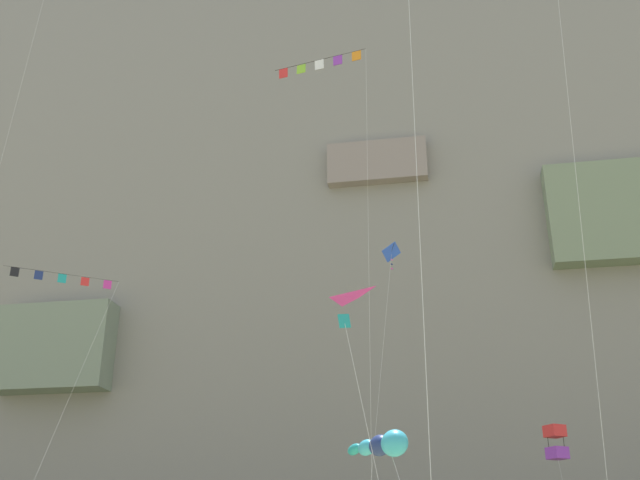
{
  "coord_description": "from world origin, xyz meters",
  "views": [
    {
      "loc": [
        5.54,
        -5.76,
        2.99
      ],
      "look_at": [
        1.24,
        18.67,
        13.54
      ],
      "focal_mm": 41.9,
      "sensor_mm": 36.0,
      "label": 1
    }
  ],
  "objects_px": {
    "kite_windsock_high_left": "(381,445)",
    "kite_delta_high_center": "(37,6)",
    "kite_diamond_upper_right": "(389,276)",
    "kite_delta_high_right": "(332,320)",
    "kite_banner_upper_left": "(322,80)",
    "kite_box_mid_right": "(556,442)",
    "kite_banner_low_left": "(60,295)"
  },
  "relations": [
    {
      "from": "kite_banner_upper_left",
      "to": "kite_diamond_upper_right",
      "type": "height_order",
      "value": "kite_banner_upper_left"
    },
    {
      "from": "kite_windsock_high_left",
      "to": "kite_banner_upper_left",
      "type": "relative_size",
      "value": 0.28
    },
    {
      "from": "kite_windsock_high_left",
      "to": "kite_delta_high_center",
      "type": "relative_size",
      "value": 0.25
    },
    {
      "from": "kite_box_mid_right",
      "to": "kite_banner_upper_left",
      "type": "xyz_separation_m",
      "value": [
        -11.29,
        -6.55,
        19.57
      ]
    },
    {
      "from": "kite_windsock_high_left",
      "to": "kite_banner_low_left",
      "type": "relative_size",
      "value": 0.51
    },
    {
      "from": "kite_delta_high_right",
      "to": "kite_banner_low_left",
      "type": "height_order",
      "value": "kite_banner_low_left"
    },
    {
      "from": "kite_banner_low_left",
      "to": "kite_banner_upper_left",
      "type": "bearing_deg",
      "value": 10.36
    },
    {
      "from": "kite_delta_high_right",
      "to": "kite_banner_low_left",
      "type": "distance_m",
      "value": 21.83
    },
    {
      "from": "kite_delta_high_right",
      "to": "kite_banner_upper_left",
      "type": "relative_size",
      "value": 0.31
    },
    {
      "from": "kite_banner_upper_left",
      "to": "kite_box_mid_right",
      "type": "bearing_deg",
      "value": 30.12
    },
    {
      "from": "kite_delta_high_center",
      "to": "kite_banner_upper_left",
      "type": "height_order",
      "value": "kite_delta_high_center"
    },
    {
      "from": "kite_diamond_upper_right",
      "to": "kite_box_mid_right",
      "type": "bearing_deg",
      "value": 2.19
    },
    {
      "from": "kite_delta_high_right",
      "to": "kite_diamond_upper_right",
      "type": "height_order",
      "value": "kite_diamond_upper_right"
    },
    {
      "from": "kite_diamond_upper_right",
      "to": "kite_delta_high_center",
      "type": "bearing_deg",
      "value": -150.2
    },
    {
      "from": "kite_delta_high_center",
      "to": "kite_diamond_upper_right",
      "type": "distance_m",
      "value": 25.56
    },
    {
      "from": "kite_box_mid_right",
      "to": "kite_diamond_upper_right",
      "type": "distance_m",
      "value": 12.81
    },
    {
      "from": "kite_banner_low_left",
      "to": "kite_box_mid_right",
      "type": "bearing_deg",
      "value": 20.18
    },
    {
      "from": "kite_windsock_high_left",
      "to": "kite_box_mid_right",
      "type": "xyz_separation_m",
      "value": [
        7.44,
        18.45,
        2.42
      ]
    },
    {
      "from": "kite_windsock_high_left",
      "to": "kite_box_mid_right",
      "type": "distance_m",
      "value": 20.04
    },
    {
      "from": "kite_windsock_high_left",
      "to": "kite_box_mid_right",
      "type": "bearing_deg",
      "value": 68.03
    },
    {
      "from": "kite_box_mid_right",
      "to": "kite_delta_high_center",
      "type": "relative_size",
      "value": 0.28
    },
    {
      "from": "kite_diamond_upper_right",
      "to": "kite_banner_low_left",
      "type": "relative_size",
      "value": 1.25
    },
    {
      "from": "kite_windsock_high_left",
      "to": "kite_box_mid_right",
      "type": "height_order",
      "value": "kite_box_mid_right"
    },
    {
      "from": "kite_diamond_upper_right",
      "to": "kite_banner_upper_left",
      "type": "bearing_deg",
      "value": -115.07
    },
    {
      "from": "kite_box_mid_right",
      "to": "kite_banner_upper_left",
      "type": "relative_size",
      "value": 0.32
    },
    {
      "from": "kite_box_mid_right",
      "to": "kite_banner_low_left",
      "type": "height_order",
      "value": "kite_banner_low_left"
    },
    {
      "from": "kite_banner_upper_left",
      "to": "kite_diamond_upper_right",
      "type": "distance_m",
      "value": 12.04
    },
    {
      "from": "kite_box_mid_right",
      "to": "kite_diamond_upper_right",
      "type": "bearing_deg",
      "value": -177.81
    },
    {
      "from": "kite_delta_high_center",
      "to": "kite_banner_upper_left",
      "type": "distance_m",
      "value": 16.86
    },
    {
      "from": "kite_banner_upper_left",
      "to": "kite_banner_low_left",
      "type": "height_order",
      "value": "kite_banner_upper_left"
    },
    {
      "from": "kite_delta_high_center",
      "to": "kite_box_mid_right",
      "type": "bearing_deg",
      "value": 22.17
    },
    {
      "from": "kite_delta_high_right",
      "to": "kite_banner_low_left",
      "type": "relative_size",
      "value": 0.56
    }
  ]
}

